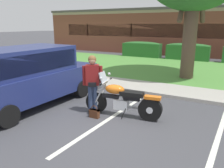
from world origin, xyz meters
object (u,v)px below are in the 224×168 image
Objects in this scene: parked_suv_adjacent at (28,76)px; brick_building at (194,31)px; rider_person at (93,80)px; handbag at (94,113)px; motorcycle at (125,100)px; hedge_center_left at (188,51)px; hedge_left at (142,49)px.

parked_suv_adjacent is 18.39m from brick_building.
rider_person is 4.74× the size of handbag.
motorcycle is 6.22× the size of handbag.
brick_building is (-0.59, 6.16, 1.32)m from hedge_center_left.
parked_suv_adjacent reaches higher than rider_person.
brick_building is at bearing 64.43° from hedge_left.
parked_suv_adjacent is (-2.20, -0.35, -0.04)m from rider_person.
rider_person is 11.74m from hedge_center_left.
rider_person is 0.57× the size of hedge_center_left.
parked_suv_adjacent is 12.39m from hedge_center_left.
motorcycle is 1.08m from rider_person.
handbag is at bearing 1.60° from parked_suv_adjacent.
parked_suv_adjacent is at bearing -170.93° from rider_person.
hedge_left is 6.95m from brick_building.
rider_person reaches higher than hedge_center_left.
hedge_center_left reaches higher than handbag.
brick_building is (2.18, 18.23, 1.01)m from parked_suv_adjacent.
parked_suv_adjacent is at bearing -170.24° from motorcycle.
brick_building is (-0.24, 18.16, 1.83)m from handbag.
hedge_left is at bearing -115.57° from brick_building.
motorcycle is 0.08× the size of brick_building.
rider_person is 2.23m from parked_suv_adjacent.
hedge_center_left is at bearing -84.49° from brick_building.
handbag is 0.01× the size of brick_building.
rider_person reaches higher than handbag.
brick_building reaches higher than handbag.
handbag is 18.26m from brick_building.
handbag is at bearing -91.68° from hedge_center_left.
motorcycle is 0.92m from handbag.
brick_building is at bearing 90.76° from handbag.
rider_person is at bearing 127.82° from handbag.
rider_person is at bearing -168.65° from motorcycle.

